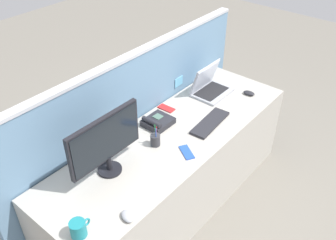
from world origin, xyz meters
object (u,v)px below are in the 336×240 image
keyboard_main (210,123)px  coffee_mug (78,229)px  cell_phone_blue_case (187,152)px  cell_phone_red_case (166,108)px  laptop (209,86)px  computer_mouse_right_hand (127,216)px  pen_cup (155,140)px  desk_phone (157,122)px  computer_mouse_left_hand (249,93)px  desktop_monitor (106,141)px

keyboard_main → coffee_mug: bearing=176.6°
cell_phone_blue_case → coffee_mug: bearing=-151.7°
keyboard_main → cell_phone_red_case: bearing=93.3°
laptop → computer_mouse_right_hand: size_ratio=3.32×
cell_phone_blue_case → pen_cup: bearing=138.9°
laptop → desk_phone: bearing=177.4°
computer_mouse_left_hand → cell_phone_blue_case: computer_mouse_left_hand is taller
laptop → cell_phone_blue_case: 0.84m
desk_phone → pen_cup: 0.24m
computer_mouse_left_hand → laptop: bearing=115.5°
laptop → computer_mouse_right_hand: 1.50m
laptop → keyboard_main: (-0.38, -0.28, -0.05)m
desk_phone → coffee_mug: 1.09m
pen_cup → cell_phone_blue_case: 0.24m
computer_mouse_left_hand → pen_cup: bearing=163.0°
desktop_monitor → desk_phone: size_ratio=2.65×
desktop_monitor → laptop: size_ratio=1.68×
laptop → keyboard_main: laptop is taller
pen_cup → cell_phone_blue_case: bearing=-71.7°
computer_mouse_right_hand → pen_cup: (0.60, 0.31, 0.03)m
laptop → cell_phone_blue_case: (-0.76, -0.34, -0.06)m
computer_mouse_left_hand → coffee_mug: bearing=173.1°
coffee_mug → desk_phone: bearing=18.0°
keyboard_main → cell_phone_blue_case: keyboard_main is taller
desk_phone → computer_mouse_left_hand: (0.84, -0.32, -0.01)m
computer_mouse_right_hand → cell_phone_blue_case: computer_mouse_right_hand is taller
keyboard_main → cell_phone_red_case: (-0.06, 0.39, -0.01)m
laptop → pen_cup: (-0.84, -0.12, -0.02)m
pen_cup → desk_phone: bearing=37.7°
keyboard_main → coffee_mug: 1.31m
computer_mouse_left_hand → cell_phone_red_case: bearing=139.2°
laptop → desk_phone: laptop is taller
desk_phone → cell_phone_red_case: desk_phone is taller
keyboard_main → pen_cup: 0.49m
desktop_monitor → cell_phone_red_case: (0.80, 0.17, -0.24)m
keyboard_main → computer_mouse_right_hand: (-1.06, -0.15, 0.01)m
laptop → coffee_mug: (-1.69, -0.31, -0.02)m
computer_mouse_right_hand → computer_mouse_left_hand: size_ratio=1.00×
laptop → keyboard_main: size_ratio=0.83×
desktop_monitor → coffee_mug: size_ratio=4.34×
cell_phone_blue_case → coffee_mug: size_ratio=1.17×
desktop_monitor → pen_cup: desktop_monitor is taller
desktop_monitor → computer_mouse_right_hand: (-0.21, -0.37, -0.23)m
pen_cup → cell_phone_red_case: (0.40, 0.24, -0.04)m
pen_cup → keyboard_main: bearing=-19.0°
laptop → cell_phone_blue_case: bearing=-155.8°
desk_phone → coffee_mug: (-1.04, -0.34, 0.02)m
cell_phone_red_case → coffee_mug: (-1.25, -0.43, 0.05)m
computer_mouse_right_hand → desktop_monitor: bearing=80.9°
desk_phone → cell_phone_red_case: (0.21, 0.09, -0.02)m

